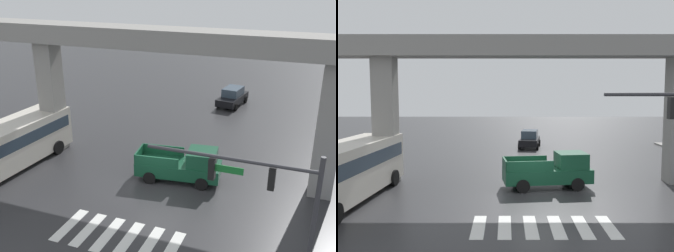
% 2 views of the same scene
% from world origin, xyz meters
% --- Properties ---
extents(ground_plane, '(120.00, 120.00, 0.00)m').
position_xyz_m(ground_plane, '(0.00, 0.00, 0.00)').
color(ground_plane, '#2D2D30').
extents(crosswalk_stripes, '(6.05, 2.80, 0.01)m').
position_xyz_m(crosswalk_stripes, '(-0.00, -4.72, 0.01)').
color(crosswalk_stripes, silver).
rests_on(crosswalk_stripes, ground).
extents(elevated_overpass, '(53.20, 2.36, 8.93)m').
position_xyz_m(elevated_overpass, '(0.00, 3.06, 7.67)').
color(elevated_overpass, gray).
rests_on(elevated_overpass, ground).
extents(pickup_truck, '(5.30, 2.55, 2.08)m').
position_xyz_m(pickup_truck, '(1.11, 1.79, 0.99)').
color(pickup_truck, '#14472D').
rests_on(pickup_truck, ground).
extents(city_bus, '(3.47, 10.98, 2.99)m').
position_xyz_m(city_bus, '(-9.90, -1.36, 1.72)').
color(city_bus, beige).
rests_on(city_bus, ground).
extents(sedan_black, '(2.44, 4.52, 1.72)m').
position_xyz_m(sedan_black, '(0.76, 17.47, 0.85)').
color(sedan_black, black).
rests_on(sedan_black, ground).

